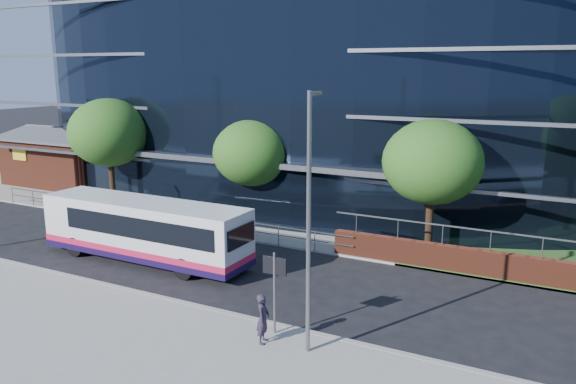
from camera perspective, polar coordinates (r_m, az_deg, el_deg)
The scene contains 16 objects.
ground at distance 22.79m, azimuth -9.50°, elevation -10.32°, with size 200.00×200.00×0.00m, color black.
pavement_near at distance 19.40m, azimuth -18.67°, elevation -14.83°, with size 80.00×8.00×0.15m, color gray.
kerb at distance 22.04m, azimuth -11.09°, elevation -10.97°, with size 80.00×0.25×0.16m, color gray.
yellow_line_outer at distance 22.21m, azimuth -10.76°, elevation -10.98°, with size 80.00×0.08×0.01m, color gold.
yellow_line_inner at distance 22.32m, azimuth -10.52°, elevation -10.85°, with size 80.00×0.08×0.01m, color gold.
far_forecourt at distance 34.59m, azimuth -6.58°, elevation -2.21°, with size 50.00×8.00×0.10m, color gray.
glass_office at distance 41.14m, azimuth 3.34°, elevation 11.38°, with size 44.00×23.10×16.00m.
brick_pavilion at distance 46.59m, azimuth -21.46°, elevation 3.17°, with size 8.60×6.66×4.40m.
guard_railings at distance 32.52m, azimuth -13.49°, elevation -2.02°, with size 24.00×0.05×1.10m.
street_sign at distance 18.46m, azimuth -1.38°, elevation -8.52°, with size 0.85×0.09×2.80m.
tree_far_a at distance 36.63m, azimuth -17.73°, elevation 5.76°, with size 4.95×4.95×6.98m.
tree_far_b at distance 30.93m, azimuth -3.70°, elevation 3.97°, with size 4.29×4.29×6.05m.
tree_far_c at distance 26.67m, azimuth 14.47°, elevation 2.95°, with size 4.62×4.62×6.51m.
streetlight_east at distance 16.61m, azimuth 2.15°, elevation -2.62°, with size 0.15×0.77×8.00m.
city_bus at distance 26.61m, azimuth -14.21°, elevation -3.74°, with size 10.55×2.48×2.85m.
pedestrian at distance 18.30m, azimuth -2.55°, elevation -12.73°, with size 0.60×0.39×1.64m, color #282031.
Camera 1 is at (12.83, -16.68, 8.75)m, focal length 35.00 mm.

